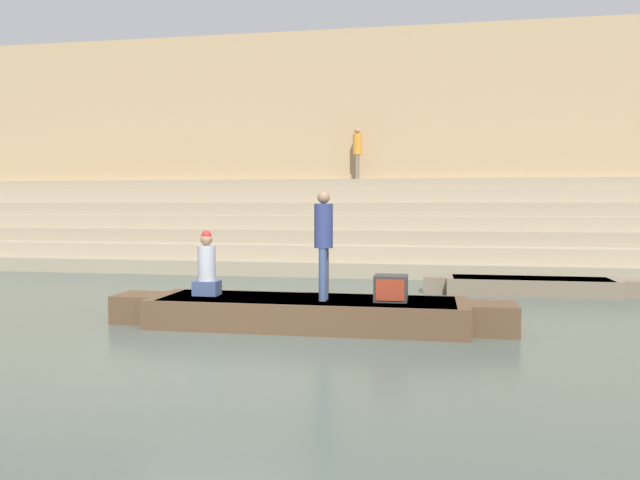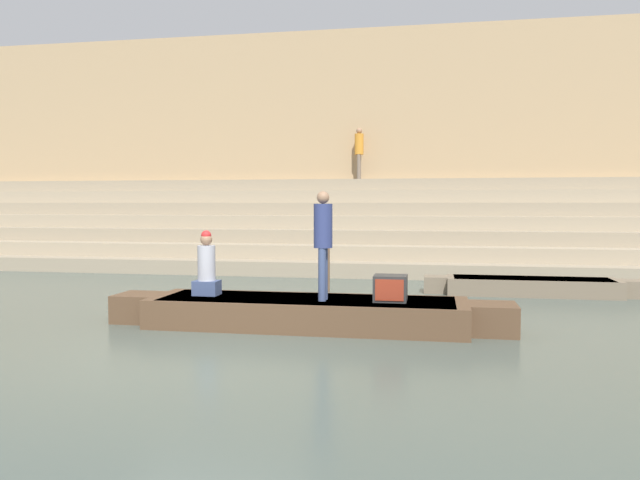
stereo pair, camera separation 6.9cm
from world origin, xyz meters
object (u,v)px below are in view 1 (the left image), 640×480
person_rowing (207,268)px  moored_boat_shore (530,286)px  rowboat_main (307,312)px  person_on_steps (357,149)px  mooring_post (326,269)px  tv_set (391,288)px  person_standing (324,237)px

person_rowing → moored_boat_shore: (5.98, 4.43, -0.74)m
rowboat_main → person_on_steps: size_ratio=3.74×
mooring_post → rowboat_main: bearing=-84.8°
rowboat_main → moored_boat_shore: bearing=44.8°
rowboat_main → person_rowing: size_ratio=6.03×
person_rowing → tv_set: 3.16m
person_standing → moored_boat_shore: size_ratio=0.37×
rowboat_main → tv_set: bearing=-3.2°
person_standing → tv_set: (1.08, 0.10, -0.82)m
person_standing → person_on_steps: size_ratio=0.99×
mooring_post → tv_set: bearing=-67.2°
moored_boat_shore → mooring_post: bearing=178.8°
mooring_post → person_on_steps: 8.42m
rowboat_main → person_standing: size_ratio=3.79×
rowboat_main → mooring_post: bearing=93.2°
tv_set → person_on_steps: size_ratio=0.30×
rowboat_main → person_rowing: (-1.76, 0.06, 0.69)m
rowboat_main → mooring_post: mooring_post is taller
moored_boat_shore → person_on_steps: size_ratio=2.65×
person_rowing → person_on_steps: 12.23m
moored_boat_shore → person_rowing: bearing=-148.8°
rowboat_main → moored_boat_shore: size_ratio=1.41×
person_standing → moored_boat_shore: bearing=59.7°
person_rowing → tv_set: bearing=-9.4°
person_rowing → tv_set: size_ratio=2.10×
tv_set → person_on_steps: (-1.96, 11.89, 3.25)m
moored_boat_shore → mooring_post: 4.62m
person_standing → moored_boat_shore: 6.20m
rowboat_main → moored_boat_shore: (4.22, 4.49, -0.05)m
moored_boat_shore → mooring_post: size_ratio=4.45×
person_standing → person_on_steps: (-0.88, 11.99, 2.43)m
rowboat_main → mooring_post: 4.18m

